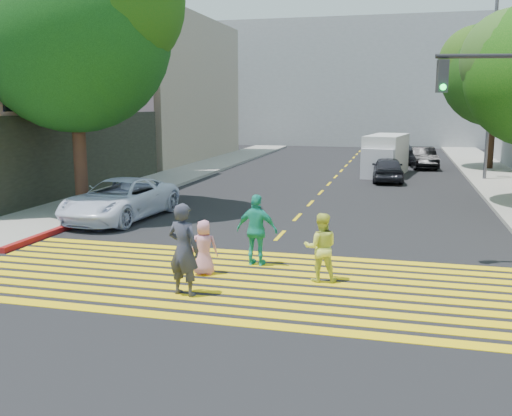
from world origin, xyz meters
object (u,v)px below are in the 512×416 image
at_px(white_sedan, 120,199).
at_px(silver_car, 399,152).
at_px(pedestrian_man, 184,250).
at_px(pedestrian_child, 204,247).
at_px(pedestrian_extra, 257,230).
at_px(tree_right_far, 498,67).
at_px(tree_left, 75,22).
at_px(pedestrian_woman, 321,247).
at_px(white_van, 385,156).
at_px(dark_car_parked, 422,158).
at_px(dark_car_near, 387,169).

height_order(white_sedan, silver_car, silver_car).
xyz_separation_m(pedestrian_man, pedestrian_child, (-0.09, 1.52, -0.33)).
distance_m(pedestrian_man, pedestrian_extra, 2.77).
distance_m(tree_right_far, pedestrian_extra, 25.82).
bearing_deg(silver_car, tree_left, 68.87).
bearing_deg(pedestrian_extra, white_sedan, -30.93).
distance_m(pedestrian_woman, white_van, 20.66).
xyz_separation_m(tree_left, pedestrian_woman, (9.81, -6.35, -6.09)).
bearing_deg(white_sedan, pedestrian_extra, -31.45).
bearing_deg(pedestrian_man, dark_car_parked, -88.13).
height_order(pedestrian_child, dark_car_near, pedestrian_child).
height_order(pedestrian_man, white_van, white_van).
xyz_separation_m(dark_car_parked, white_van, (-2.20, -4.36, 0.41)).
bearing_deg(white_sedan, pedestrian_woman, -29.74).
distance_m(pedestrian_woman, pedestrian_extra, 1.97).
xyz_separation_m(tree_left, tree_right_far, (16.77, 18.29, -0.72)).
xyz_separation_m(white_sedan, dark_car_near, (8.84, 12.55, -0.05)).
bearing_deg(pedestrian_child, pedestrian_extra, -143.88).
bearing_deg(tree_left, pedestrian_child, -42.74).
bearing_deg(tree_right_far, pedestrian_extra, -110.13).
xyz_separation_m(tree_right_far, dark_car_near, (-5.97, -6.71, -5.50)).
relative_size(tree_right_far, pedestrian_child, 6.90).
bearing_deg(tree_left, white_sedan, -26.26).
xyz_separation_m(tree_left, pedestrian_extra, (8.07, -5.44, -5.98)).
distance_m(pedestrian_woman, dark_car_near, 17.96).
bearing_deg(pedestrian_man, pedestrian_child, -72.81).
relative_size(white_sedan, dark_car_parked, 1.25).
bearing_deg(dark_car_parked, pedestrian_man, -109.71).
bearing_deg(pedestrian_woman, pedestrian_man, 21.49).
relative_size(tree_right_far, dark_car_parked, 2.23).
xyz_separation_m(pedestrian_man, dark_car_near, (3.66, 19.62, -0.34)).
distance_m(pedestrian_extra, white_sedan, 7.57).
distance_m(tree_right_far, pedestrian_woman, 26.17).
bearing_deg(pedestrian_man, dark_car_near, -86.78).
xyz_separation_m(pedestrian_woman, white_sedan, (-7.84, 5.38, -0.08)).
relative_size(white_sedan, silver_car, 1.04).
distance_m(pedestrian_child, pedestrian_extra, 1.51).
xyz_separation_m(pedestrian_extra, white_van, (2.51, 19.73, 0.18)).
relative_size(tree_right_far, pedestrian_man, 4.58).
distance_m(tree_left, pedestrian_man, 12.26).
relative_size(dark_car_parked, white_van, 0.80).
relative_size(pedestrian_man, white_van, 0.39).
distance_m(pedestrian_woman, silver_car, 28.48).
height_order(pedestrian_child, white_sedan, white_sedan).
bearing_deg(white_van, pedestrian_extra, -87.88).
height_order(pedestrian_woman, silver_car, pedestrian_woman).
bearing_deg(tree_right_far, silver_car, 145.29).
distance_m(pedestrian_extra, dark_car_near, 17.24).
height_order(tree_right_far, pedestrian_extra, tree_right_far).
bearing_deg(pedestrian_child, dark_car_near, -112.21).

